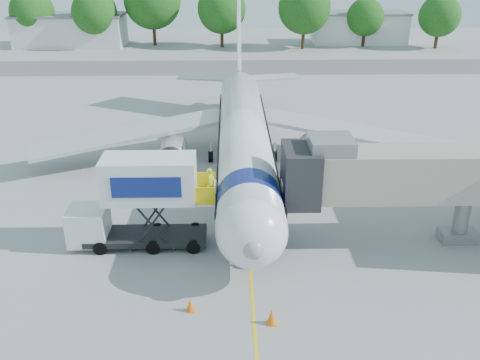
{
  "coord_description": "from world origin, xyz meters",
  "views": [
    {
      "loc": [
        -1.11,
        -34.44,
        16.32
      ],
      "look_at": [
        -0.46,
        -4.95,
        3.2
      ],
      "focal_mm": 40.0,
      "sensor_mm": 36.0,
      "label": 1
    }
  ],
  "objects_px": {
    "jet_bridge": "(390,175)",
    "ground_tug": "(187,340)",
    "catering_hiloader": "(139,203)",
    "aircraft": "(243,135)"
  },
  "relations": [
    {
      "from": "jet_bridge",
      "to": "catering_hiloader",
      "type": "bearing_deg",
      "value": -179.99
    },
    {
      "from": "ground_tug",
      "to": "jet_bridge",
      "type": "bearing_deg",
      "value": 25.86
    },
    {
      "from": "aircraft",
      "to": "jet_bridge",
      "type": "height_order",
      "value": "aircraft"
    },
    {
      "from": "aircraft",
      "to": "jet_bridge",
      "type": "relative_size",
      "value": 2.71
    },
    {
      "from": "aircraft",
      "to": "jet_bridge",
      "type": "xyz_separation_m",
      "value": [
        7.99,
        -11.12,
        1.39
      ]
    },
    {
      "from": "ground_tug",
      "to": "catering_hiloader",
      "type": "bearing_deg",
      "value": 95.0
    },
    {
      "from": "aircraft",
      "to": "catering_hiloader",
      "type": "height_order",
      "value": "aircraft"
    },
    {
      "from": "jet_bridge",
      "to": "ground_tug",
      "type": "bearing_deg",
      "value": -139.73
    },
    {
      "from": "catering_hiloader",
      "to": "ground_tug",
      "type": "distance_m",
      "value": 10.06
    },
    {
      "from": "aircraft",
      "to": "jet_bridge",
      "type": "distance_m",
      "value": 13.77
    }
  ]
}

